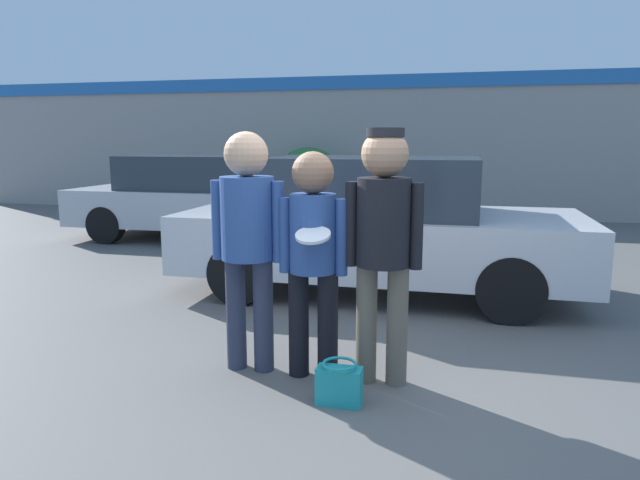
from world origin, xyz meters
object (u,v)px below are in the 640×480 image
person_right (383,231)px  parked_car_far (198,197)px  person_middle_with_frisbee (313,247)px  parked_car_near (377,225)px  shrub (308,183)px  handbag (339,384)px  person_left (248,228)px

person_right → parked_car_far: person_right is taller
person_middle_with_frisbee → parked_car_near: person_middle_with_frisbee is taller
parked_car_far → shrub: 3.28m
person_right → shrub: 8.81m
shrub → handbag: bearing=-73.8°
person_middle_with_frisbee → person_right: person_right is taller
person_right → person_middle_with_frisbee: bearing=-178.6°
parked_car_far → shrub: shrub is taller
person_right → handbag: person_right is taller
person_left → handbag: person_left is taller
person_right → shrub: (-2.78, 8.36, -0.32)m
person_right → parked_car_far: bearing=126.8°
person_middle_with_frisbee → person_right: (0.50, 0.01, 0.13)m
person_right → parked_car_far: size_ratio=0.42×
person_left → handbag: bearing=-28.5°
parked_car_near → parked_car_far: parked_car_near is taller
shrub → person_middle_with_frisbee: bearing=-74.8°
parked_car_far → shrub: size_ratio=2.74×
person_middle_with_frisbee → handbag: (0.28, -0.40, -0.84)m
parked_car_far → handbag: size_ratio=14.40×
shrub → person_right: bearing=-71.6°
person_middle_with_frisbee → shrub: bearing=105.2°
person_left → parked_car_far: size_ratio=0.42×
person_middle_with_frisbee → parked_car_near: (0.11, 2.52, -0.21)m
person_left → shrub: 8.54m
person_left → parked_car_far: person_left is taller
shrub → handbag: shrub is taller
person_middle_with_frisbee → shrub: 8.67m
parked_car_near → handbag: parked_car_near is taller
parked_car_far → person_middle_with_frisbee: bearing=-56.9°
person_middle_with_frisbee → person_right: bearing=1.4°
person_left → parked_car_near: bearing=76.3°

